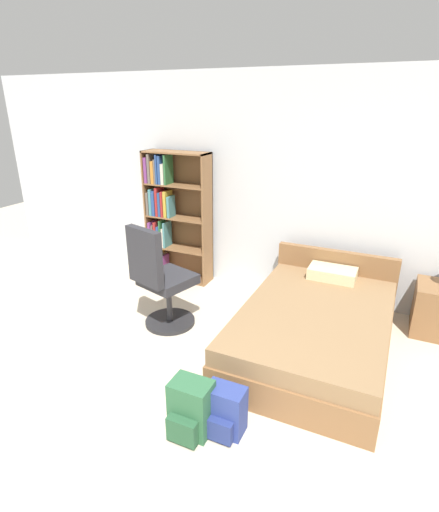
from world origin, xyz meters
TOP-DOWN VIEW (x-y plane):
  - ground_plane at (0.00, 0.00)m, footprint 14.00×14.00m
  - wall_back at (0.00, 3.23)m, footprint 9.00×0.06m
  - bookshelf at (-1.54, 3.01)m, footprint 0.86×0.28m
  - bed at (0.61, 2.12)m, footprint 1.32×2.04m
  - office_chair at (-0.94, 1.81)m, footprint 0.60×0.67m
  - backpack_blue at (0.26, 0.77)m, footprint 0.28×0.24m
  - backpack_green at (0.04, 0.67)m, footprint 0.29×0.28m

SIDE VIEW (x-z plane):
  - ground_plane at x=0.00m, z-range 0.00..0.00m
  - backpack_blue at x=0.26m, z-range -0.01..0.36m
  - backpack_green at x=0.04m, z-range -0.01..0.41m
  - bed at x=0.61m, z-range -0.12..0.58m
  - office_chair at x=-0.94m, z-range -0.04..1.10m
  - bookshelf at x=-1.54m, z-range 0.04..1.72m
  - wall_back at x=0.00m, z-range 0.00..2.60m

